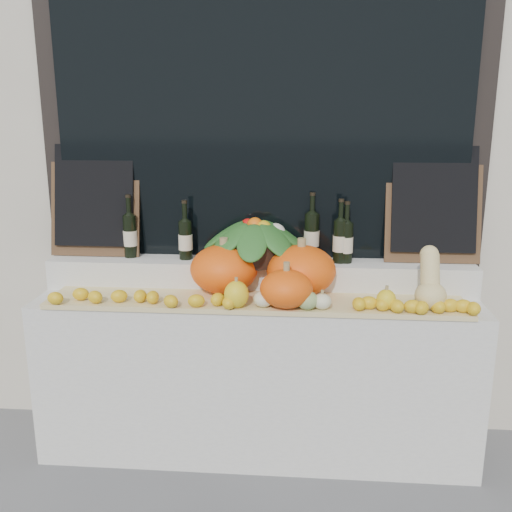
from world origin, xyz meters
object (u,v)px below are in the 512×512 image
at_px(pumpkin_right, 301,270).
at_px(wine_bottle_tall, 312,236).
at_px(produce_bowl, 255,239).
at_px(pumpkin_left, 224,269).
at_px(butternut_squash, 430,283).

bearing_deg(pumpkin_right, wine_bottle_tall, 75.54).
bearing_deg(pumpkin_right, produce_bowl, 150.64).
bearing_deg(pumpkin_left, produce_bowl, 44.33).
relative_size(pumpkin_left, produce_bowl, 0.59).
bearing_deg(produce_bowl, pumpkin_right, -29.36).
bearing_deg(produce_bowl, butternut_squash, -19.11).
xyz_separation_m(pumpkin_left, pumpkin_right, (0.40, 0.00, 0.00)).
distance_m(pumpkin_left, produce_bowl, 0.24).
relative_size(butternut_squash, produce_bowl, 0.49).
relative_size(pumpkin_left, butternut_squash, 1.21).
xyz_separation_m(pumpkin_right, produce_bowl, (-0.25, 0.14, 0.13)).
bearing_deg(butternut_squash, wine_bottle_tall, 146.94).
relative_size(butternut_squash, wine_bottle_tall, 0.80).
xyz_separation_m(pumpkin_left, wine_bottle_tall, (0.45, 0.21, 0.14)).
height_order(butternut_squash, wine_bottle_tall, wine_bottle_tall).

